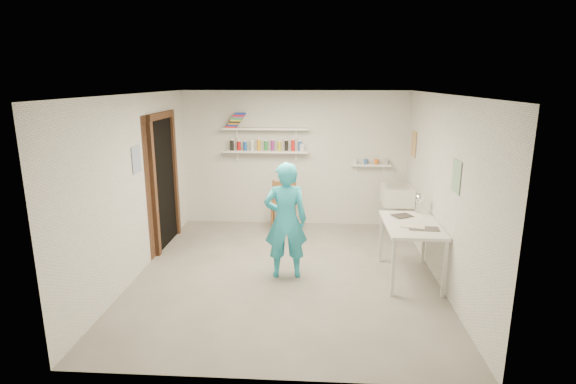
# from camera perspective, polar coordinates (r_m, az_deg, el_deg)

# --- Properties ---
(floor) EXTENTS (4.00, 4.50, 0.02)m
(floor) POSITION_cam_1_polar(r_m,az_deg,el_deg) (6.25, -0.23, -10.38)
(floor) COLOR slate
(floor) RESTS_ON ground
(ceiling) EXTENTS (4.00, 4.50, 0.02)m
(ceiling) POSITION_cam_1_polar(r_m,az_deg,el_deg) (5.69, -0.26, 12.41)
(ceiling) COLOR silver
(ceiling) RESTS_ON wall_back
(wall_back) EXTENTS (4.00, 0.02, 2.40)m
(wall_back) POSITION_cam_1_polar(r_m,az_deg,el_deg) (8.06, 0.83, 4.23)
(wall_back) COLOR silver
(wall_back) RESTS_ON ground
(wall_front) EXTENTS (4.00, 0.02, 2.40)m
(wall_front) POSITION_cam_1_polar(r_m,az_deg,el_deg) (3.70, -2.59, -7.73)
(wall_front) COLOR silver
(wall_front) RESTS_ON ground
(wall_left) EXTENTS (0.02, 4.50, 2.40)m
(wall_left) POSITION_cam_1_polar(r_m,az_deg,el_deg) (6.31, -18.78, 0.72)
(wall_left) COLOR silver
(wall_left) RESTS_ON ground
(wall_right) EXTENTS (0.02, 4.50, 2.40)m
(wall_right) POSITION_cam_1_polar(r_m,az_deg,el_deg) (6.06, 19.08, 0.18)
(wall_right) COLOR silver
(wall_right) RESTS_ON ground
(doorway_recess) EXTENTS (0.02, 0.90, 2.00)m
(doorway_recess) POSITION_cam_1_polar(r_m,az_deg,el_deg) (7.30, -15.46, 1.09)
(doorway_recess) COLOR black
(doorway_recess) RESTS_ON wall_left
(corridor_box) EXTENTS (1.40, 1.50, 2.10)m
(corridor_box) POSITION_cam_1_polar(r_m,az_deg,el_deg) (7.55, -20.59, 1.50)
(corridor_box) COLOR brown
(corridor_box) RESTS_ON ground
(door_lintel) EXTENTS (0.06, 1.05, 0.10)m
(door_lintel) POSITION_cam_1_polar(r_m,az_deg,el_deg) (7.14, -15.86, 9.32)
(door_lintel) COLOR brown
(door_lintel) RESTS_ON wall_left
(door_jamb_near) EXTENTS (0.06, 0.10, 2.00)m
(door_jamb_near) POSITION_cam_1_polar(r_m,az_deg,el_deg) (6.84, -16.63, 0.15)
(door_jamb_near) COLOR brown
(door_jamb_near) RESTS_ON ground
(door_jamb_far) EXTENTS (0.06, 0.10, 2.00)m
(door_jamb_far) POSITION_cam_1_polar(r_m,az_deg,el_deg) (7.76, -14.14, 1.91)
(door_jamb_far) COLOR brown
(door_jamb_far) RESTS_ON ground
(shelf_lower) EXTENTS (1.50, 0.22, 0.03)m
(shelf_lower) POSITION_cam_1_polar(r_m,az_deg,el_deg) (7.95, -2.83, 5.17)
(shelf_lower) COLOR white
(shelf_lower) RESTS_ON wall_back
(shelf_upper) EXTENTS (1.50, 0.22, 0.03)m
(shelf_upper) POSITION_cam_1_polar(r_m,az_deg,el_deg) (7.90, -2.87, 8.04)
(shelf_upper) COLOR white
(shelf_upper) RESTS_ON wall_back
(ledge_shelf) EXTENTS (0.70, 0.14, 0.03)m
(ledge_shelf) POSITION_cam_1_polar(r_m,az_deg,el_deg) (8.04, 10.47, 3.39)
(ledge_shelf) COLOR white
(ledge_shelf) RESTS_ON wall_back
(poster_left) EXTENTS (0.01, 0.28, 0.36)m
(poster_left) POSITION_cam_1_polar(r_m,az_deg,el_deg) (6.28, -18.68, 3.93)
(poster_left) COLOR #334C7F
(poster_left) RESTS_ON wall_left
(poster_right_a) EXTENTS (0.01, 0.34, 0.42)m
(poster_right_a) POSITION_cam_1_polar(r_m,az_deg,el_deg) (7.71, 15.66, 5.90)
(poster_right_a) COLOR #995933
(poster_right_a) RESTS_ON wall_right
(poster_right_b) EXTENTS (0.01, 0.30, 0.38)m
(poster_right_b) POSITION_cam_1_polar(r_m,az_deg,el_deg) (5.48, 20.59, 1.85)
(poster_right_b) COLOR #3F724C
(poster_right_b) RESTS_ON wall_right
(belfast_sink) EXTENTS (0.48, 0.60, 0.30)m
(belfast_sink) POSITION_cam_1_polar(r_m,az_deg,el_deg) (7.73, 13.67, -0.38)
(belfast_sink) COLOR white
(belfast_sink) RESTS_ON wall_right
(man) EXTENTS (0.61, 0.43, 1.56)m
(man) POSITION_cam_1_polar(r_m,az_deg,el_deg) (5.90, -0.29, -3.65)
(man) COLOR #26A7C1
(man) RESTS_ON ground
(wall_clock) EXTENTS (0.28, 0.06, 0.28)m
(wall_clock) POSITION_cam_1_polar(r_m,az_deg,el_deg) (6.03, 0.06, -0.66)
(wall_clock) COLOR beige
(wall_clock) RESTS_ON man
(wooden_chair) EXTENTS (0.45, 0.43, 0.95)m
(wooden_chair) POSITION_cam_1_polar(r_m,az_deg,el_deg) (7.75, -0.54, -1.64)
(wooden_chair) COLOR brown
(wooden_chair) RESTS_ON ground
(work_table) EXTENTS (0.69, 1.15, 0.77)m
(work_table) POSITION_cam_1_polar(r_m,az_deg,el_deg) (6.18, 15.23, -7.23)
(work_table) COLOR silver
(work_table) RESTS_ON ground
(desk_lamp) EXTENTS (0.14, 0.14, 0.14)m
(desk_lamp) POSITION_cam_1_polar(r_m,az_deg,el_deg) (6.46, 16.42, -0.75)
(desk_lamp) COLOR white
(desk_lamp) RESTS_ON work_table
(spray_cans) EXTENTS (1.34, 0.06, 0.17)m
(spray_cans) POSITION_cam_1_polar(r_m,az_deg,el_deg) (7.93, -2.84, 5.89)
(spray_cans) COLOR black
(spray_cans) RESTS_ON shelf_lower
(book_stack) EXTENTS (0.34, 0.14, 0.25)m
(book_stack) POSITION_cam_1_polar(r_m,az_deg,el_deg) (7.96, -6.65, 9.03)
(book_stack) COLOR red
(book_stack) RESTS_ON shelf_upper
(ledge_pots) EXTENTS (0.48, 0.07, 0.09)m
(ledge_pots) POSITION_cam_1_polar(r_m,az_deg,el_deg) (8.03, 10.49, 3.81)
(ledge_pots) COLOR silver
(ledge_pots) RESTS_ON ledge_shelf
(papers) EXTENTS (0.30, 0.22, 0.02)m
(papers) POSITION_cam_1_polar(r_m,az_deg,el_deg) (6.05, 15.46, -3.78)
(papers) COLOR silver
(papers) RESTS_ON work_table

